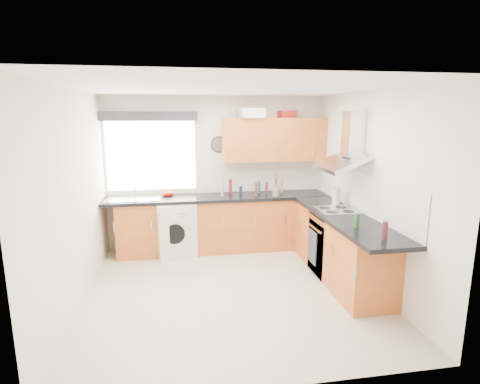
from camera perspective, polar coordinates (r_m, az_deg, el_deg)
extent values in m
plane|color=beige|center=(4.95, -1.29, -14.69)|extent=(3.60, 3.60, 0.00)
cube|color=white|center=(4.45, -1.45, 15.58)|extent=(3.60, 3.60, 0.02)
cube|color=silver|center=(6.29, -3.66, 2.98)|extent=(3.60, 0.02, 2.50)
cube|color=silver|center=(2.83, 3.80, -7.88)|extent=(3.60, 0.02, 2.50)
cube|color=silver|center=(4.65, -23.93, -1.10)|extent=(0.02, 3.60, 2.50)
cube|color=silver|center=(5.10, 19.08, 0.33)|extent=(0.02, 3.60, 2.50)
cube|color=silver|center=(6.23, -13.38, 5.39)|extent=(1.40, 0.02, 1.10)
cube|color=#2A2A2F|center=(6.11, -13.72, 11.18)|extent=(1.50, 0.18, 0.14)
cube|color=white|center=(5.37, 17.44, 0.21)|extent=(0.01, 3.00, 0.54)
cube|color=#AC5220|center=(6.18, -4.22, -4.98)|extent=(3.00, 0.58, 0.86)
cube|color=#AC5220|center=(6.50, 10.01, -4.29)|extent=(0.60, 0.60, 0.86)
cube|color=#AC5220|center=(5.32, 14.95, -8.15)|extent=(0.58, 2.10, 0.86)
cube|color=black|center=(6.07, -3.33, -0.85)|extent=(3.60, 0.62, 0.05)
cube|color=black|center=(5.05, 15.80, -3.84)|extent=(0.62, 2.42, 0.05)
cube|color=black|center=(5.44, 14.20, -7.70)|extent=(0.56, 0.58, 0.85)
cube|color=silver|center=(5.30, 14.46, -2.67)|extent=(0.52, 0.52, 0.01)
cube|color=#AC5220|center=(6.23, 5.25, 7.96)|extent=(1.70, 0.35, 0.70)
cube|color=silver|center=(6.06, -9.91, -5.49)|extent=(0.70, 0.68, 0.86)
cylinder|color=#2A2A2F|center=(6.23, -3.24, 7.26)|extent=(0.28, 0.04, 0.28)
cube|color=silver|center=(6.03, 1.88, 11.93)|extent=(0.39, 0.31, 0.15)
cube|color=#A6261A|center=(6.37, 7.15, 11.68)|extent=(0.29, 0.25, 0.12)
cylinder|color=#826D60|center=(6.07, 5.48, 0.08)|extent=(0.12, 0.12, 0.15)
cylinder|color=silver|center=(5.59, 14.43, -0.75)|extent=(0.14, 0.14, 0.24)
cylinder|color=#1B1750|center=(6.19, 0.13, 0.29)|extent=(0.05, 0.05, 0.13)
cylinder|color=maroon|center=(5.99, 2.45, 0.38)|extent=(0.04, 0.04, 0.23)
cylinder|color=gray|center=(6.04, -2.73, 0.47)|extent=(0.05, 0.05, 0.23)
cylinder|color=maroon|center=(6.17, -1.48, 0.79)|extent=(0.05, 0.05, 0.25)
cylinder|color=#4F1C24|center=(6.21, 4.06, 0.61)|extent=(0.04, 0.04, 0.20)
cylinder|color=navy|center=(6.24, 2.92, 0.72)|extent=(0.04, 0.04, 0.21)
cylinder|color=olive|center=(6.31, 6.41, 0.92)|extent=(0.04, 0.04, 0.24)
cylinder|color=#4B1A21|center=(4.20, 21.21, -5.53)|extent=(0.06, 0.06, 0.20)
cylinder|color=#1C4F20|center=(4.56, 17.40, -4.17)|extent=(0.06, 0.06, 0.17)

